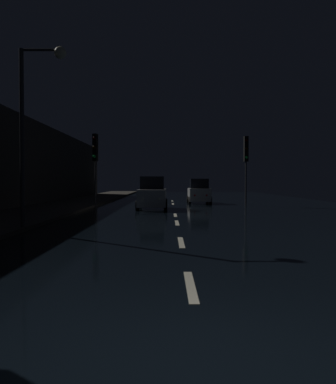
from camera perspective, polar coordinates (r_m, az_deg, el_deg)
ground at (r=28.80m, az=0.50°, el=-2.17°), size 27.92×84.00×0.02m
sidewalk_left at (r=29.72m, az=-14.64°, el=-1.94°), size 4.40×84.00×0.15m
lane_centerline at (r=22.16m, az=0.73°, el=-3.22°), size 0.16×33.56×0.01m
traffic_light_far_left at (r=29.81m, az=-10.12°, el=5.15°), size 0.38×0.48×5.12m
traffic_light_far_right at (r=32.15m, az=10.25°, el=4.97°), size 0.33×0.47×5.19m
streetlamp_overhead at (r=16.17m, az=-17.83°, el=10.82°), size 1.70×0.44×6.66m
car_approaching_headlights at (r=27.32m, az=-2.41°, el=-0.31°), size 1.94×4.21×2.12m
car_distant_taillights at (r=34.64m, az=3.93°, el=-0.01°), size 1.85×4.01×2.02m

